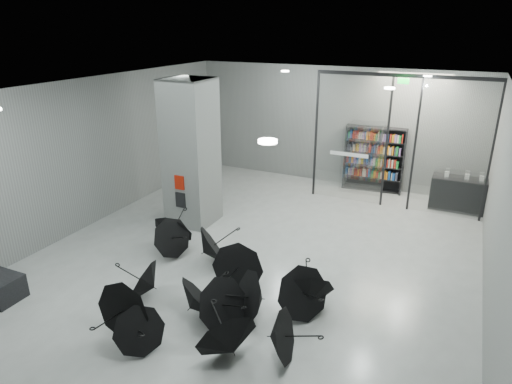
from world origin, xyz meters
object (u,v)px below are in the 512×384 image
at_px(umbrella_cluster, 214,292).
at_px(shop_counter, 460,194).
at_px(column, 191,153).
at_px(bookshelf, 374,159).

bearing_deg(umbrella_cluster, shop_counter, 60.84).
relative_size(column, shop_counter, 2.39).
bearing_deg(umbrella_cluster, column, 128.15).
height_order(column, umbrella_cluster, column).
relative_size(column, umbrella_cluster, 0.76).
height_order(column, bookshelf, column).
bearing_deg(bookshelf, shop_counter, -18.71).
bearing_deg(bookshelf, umbrella_cluster, -105.61).
bearing_deg(umbrella_cluster, bookshelf, 80.12).
bearing_deg(shop_counter, bookshelf, 166.92).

